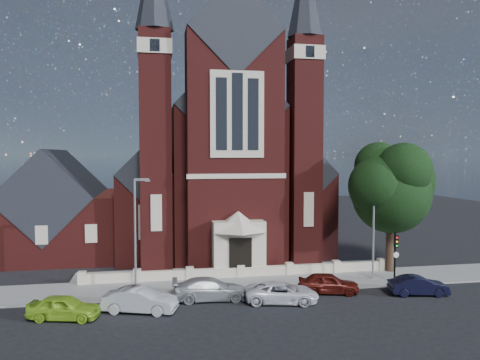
{
  "coord_description": "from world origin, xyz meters",
  "views": [
    {
      "loc": [
        -6.62,
        -29.38,
        9.74
      ],
      "look_at": [
        0.97,
        12.0,
        7.46
      ],
      "focal_mm": 35.0,
      "sensor_mm": 36.0,
      "label": 1
    }
  ],
  "objects_px": {
    "street_lamp_left": "(136,228)",
    "car_dark_red": "(328,283)",
    "car_white_suv": "(282,293)",
    "church": "(214,168)",
    "car_lime_van": "(64,307)",
    "car_navy": "(418,286)",
    "traffic_signal": "(395,251)",
    "car_silver_b": "(210,289)",
    "street_tree": "(394,189)",
    "parish_hall": "(56,214)",
    "street_lamp_right": "(375,221)",
    "car_silver_a": "(140,300)"
  },
  "relations": [
    {
      "from": "church",
      "to": "street_lamp_right",
      "type": "bearing_deg",
      "value": -61.96
    },
    {
      "from": "parish_hall",
      "to": "traffic_signal",
      "type": "height_order",
      "value": "parish_hall"
    },
    {
      "from": "street_lamp_right",
      "to": "traffic_signal",
      "type": "bearing_deg",
      "value": -59.99
    },
    {
      "from": "street_tree",
      "to": "car_silver_b",
      "type": "relative_size",
      "value": 2.1
    },
    {
      "from": "street_tree",
      "to": "car_lime_van",
      "type": "bearing_deg",
      "value": -165.19
    },
    {
      "from": "parish_hall",
      "to": "car_lime_van",
      "type": "distance_m",
      "value": 19.49
    },
    {
      "from": "car_white_suv",
      "to": "church",
      "type": "bearing_deg",
      "value": 16.08
    },
    {
      "from": "street_lamp_left",
      "to": "street_lamp_right",
      "type": "xyz_separation_m",
      "value": [
        18.0,
        0.0,
        0.0
      ]
    },
    {
      "from": "car_silver_b",
      "to": "traffic_signal",
      "type": "bearing_deg",
      "value": -82.7
    },
    {
      "from": "street_lamp_left",
      "to": "car_dark_red",
      "type": "height_order",
      "value": "street_lamp_left"
    },
    {
      "from": "church",
      "to": "street_lamp_left",
      "type": "xyz_separation_m",
      "value": [
        -7.91,
        -18.94,
        -3.59
      ]
    },
    {
      "from": "car_silver_a",
      "to": "car_lime_van",
      "type": "bearing_deg",
      "value": 113.49
    },
    {
      "from": "parish_hall",
      "to": "street_tree",
      "type": "bearing_deg",
      "value": -23.26
    },
    {
      "from": "street_tree",
      "to": "car_silver_a",
      "type": "xyz_separation_m",
      "value": [
        -20.18,
        -6.01,
        -6.2
      ]
    },
    {
      "from": "car_dark_red",
      "to": "car_silver_b",
      "type": "bearing_deg",
      "value": 105.2
    },
    {
      "from": "street_tree",
      "to": "car_navy",
      "type": "distance_m",
      "value": 8.71
    },
    {
      "from": "car_lime_van",
      "to": "street_tree",
      "type": "bearing_deg",
      "value": -61.71
    },
    {
      "from": "street_lamp_left",
      "to": "car_dark_red",
      "type": "bearing_deg",
      "value": -11.32
    },
    {
      "from": "car_silver_b",
      "to": "car_white_suv",
      "type": "relative_size",
      "value": 1.06
    },
    {
      "from": "church",
      "to": "car_silver_a",
      "type": "relative_size",
      "value": 7.62
    },
    {
      "from": "street_lamp_left",
      "to": "car_dark_red",
      "type": "relative_size",
      "value": 1.91
    },
    {
      "from": "street_lamp_left",
      "to": "car_navy",
      "type": "height_order",
      "value": "street_lamp_left"
    },
    {
      "from": "car_silver_a",
      "to": "car_navy",
      "type": "bearing_deg",
      "value": -72.32
    },
    {
      "from": "car_silver_a",
      "to": "car_navy",
      "type": "height_order",
      "value": "car_silver_a"
    },
    {
      "from": "car_lime_van",
      "to": "car_dark_red",
      "type": "height_order",
      "value": "car_dark_red"
    },
    {
      "from": "car_navy",
      "to": "traffic_signal",
      "type": "bearing_deg",
      "value": 17.3
    },
    {
      "from": "street_tree",
      "to": "car_white_suv",
      "type": "distance_m",
      "value": 13.96
    },
    {
      "from": "street_lamp_right",
      "to": "car_dark_red",
      "type": "bearing_deg",
      "value": -150.9
    },
    {
      "from": "car_dark_red",
      "to": "car_navy",
      "type": "distance_m",
      "value": 6.2
    },
    {
      "from": "traffic_signal",
      "to": "car_silver_b",
      "type": "bearing_deg",
      "value": -175.61
    },
    {
      "from": "street_lamp_left",
      "to": "car_silver_b",
      "type": "bearing_deg",
      "value": -28.33
    },
    {
      "from": "parish_hall",
      "to": "car_white_suv",
      "type": "bearing_deg",
      "value": -45.83
    },
    {
      "from": "church",
      "to": "parish_hall",
      "type": "distance_m",
      "value": 17.26
    },
    {
      "from": "church",
      "to": "car_lime_van",
      "type": "bearing_deg",
      "value": -116.75
    },
    {
      "from": "car_lime_van",
      "to": "car_white_suv",
      "type": "xyz_separation_m",
      "value": [
        13.52,
        0.71,
        -0.05
      ]
    },
    {
      "from": "church",
      "to": "parish_hall",
      "type": "relative_size",
      "value": 2.86
    },
    {
      "from": "traffic_signal",
      "to": "car_white_suv",
      "type": "height_order",
      "value": "traffic_signal"
    },
    {
      "from": "street_tree",
      "to": "traffic_signal",
      "type": "distance_m",
      "value": 5.7
    },
    {
      "from": "church",
      "to": "parish_hall",
      "type": "bearing_deg",
      "value": -162.84
    },
    {
      "from": "street_lamp_right",
      "to": "car_silver_b",
      "type": "xyz_separation_m",
      "value": [
        -13.09,
        -2.65,
        -3.86
      ]
    },
    {
      "from": "street_tree",
      "to": "street_lamp_left",
      "type": "xyz_separation_m",
      "value": [
        -20.51,
        -1.71,
        -2.36
      ]
    },
    {
      "from": "car_white_suv",
      "to": "parish_hall",
      "type": "bearing_deg",
      "value": 56.38
    },
    {
      "from": "street_tree",
      "to": "traffic_signal",
      "type": "relative_size",
      "value": 2.67
    },
    {
      "from": "car_silver_b",
      "to": "car_navy",
      "type": "xyz_separation_m",
      "value": [
        14.33,
        -1.52,
        -0.08
      ]
    },
    {
      "from": "car_silver_b",
      "to": "car_navy",
      "type": "distance_m",
      "value": 14.42
    },
    {
      "from": "street_lamp_left",
      "to": "car_lime_van",
      "type": "height_order",
      "value": "street_lamp_left"
    },
    {
      "from": "parish_hall",
      "to": "street_tree",
      "type": "distance_m",
      "value": 31.27
    },
    {
      "from": "traffic_signal",
      "to": "car_dark_red",
      "type": "bearing_deg",
      "value": -169.26
    },
    {
      "from": "street_tree",
      "to": "street_lamp_right",
      "type": "relative_size",
      "value": 1.32
    },
    {
      "from": "street_tree",
      "to": "street_lamp_left",
      "type": "relative_size",
      "value": 1.32
    }
  ]
}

